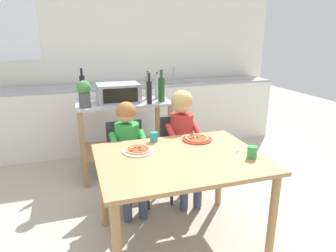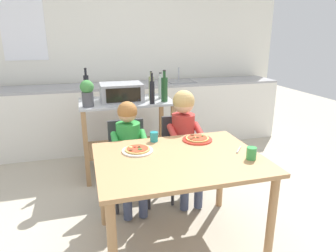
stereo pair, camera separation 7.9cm
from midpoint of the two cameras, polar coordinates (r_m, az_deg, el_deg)
name	(u,v)px [view 2 (the right image)]	position (r m, az deg, el deg)	size (l,w,h in m)	color
ground_plane	(149,181)	(3.50, -2.90, -10.38)	(10.78, 10.78, 0.00)	#B7AD99
back_wall_tiled	(123,51)	(4.76, -7.95, 13.84)	(5.00, 0.13, 2.70)	white
kitchen_counter	(130,115)	(4.50, -6.66, 2.13)	(4.50, 0.60, 1.11)	silver
kitchen_island_cart	(127,124)	(3.57, -7.10, 0.28)	(1.05, 0.62, 0.88)	#B7BABF
toaster_oven	(121,92)	(3.45, -8.14, 6.32)	(0.47, 0.35, 0.20)	#999BA0
bottle_tall_green_wine	(161,87)	(3.56, -0.78, 7.29)	(0.05, 0.05, 0.30)	#ADB7B2
bottle_clear_vinegar	(152,92)	(3.28, -2.33, 6.50)	(0.05, 0.05, 0.34)	black
bottle_brown_beer	(87,87)	(3.61, -14.50, 7.22)	(0.06, 0.06, 0.36)	black
bottle_slim_sauce	(164,89)	(3.39, -0.01, 7.03)	(0.07, 0.07, 0.35)	#1E4723
bottle_dark_olive_oil	(151,87)	(3.53, -2.54, 7.28)	(0.06, 0.06, 0.32)	olive
potted_herb_plant	(87,92)	(3.25, -14.31, 6.19)	(0.14, 0.14, 0.28)	#4C4C51
dining_table	(179,169)	(2.28, 3.10, -8.19)	(1.22, 0.93, 0.74)	#AD7F51
dining_chair_left	(128,156)	(2.94, -6.75, -5.73)	(0.36, 0.36, 0.81)	#333338
dining_chair_right	(181,150)	(3.06, 3.18, -4.64)	(0.36, 0.36, 0.81)	#333338
child_in_green_shirt	(130,144)	(2.76, -6.45, -3.46)	(0.32, 0.42, 1.01)	#424C6B
child_in_red_shirt	(185,132)	(2.88, 3.99, -1.13)	(0.32, 0.42, 1.09)	#424C6B
pizza_plate_white	(138,150)	(2.34, -4.81, -4.53)	(0.24, 0.24, 0.03)	white
pizza_plate_red_rimmed	(197,139)	(2.58, 6.43, -2.46)	(0.25, 0.25, 0.03)	red
drinking_cup_teal	(154,137)	(2.54, -1.75, -2.04)	(0.07, 0.07, 0.08)	teal
drinking_cup_green	(251,153)	(2.28, 16.44, -4.97)	(0.07, 0.07, 0.09)	green
serving_spoon	(239,150)	(2.43, 14.14, -4.33)	(0.01, 0.01, 0.14)	#B7BABF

